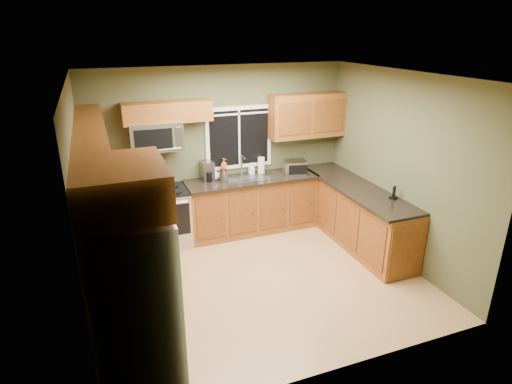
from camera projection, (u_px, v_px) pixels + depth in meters
floor at (262, 279)px, 5.85m from camera, size 4.20×4.20×0.00m
ceiling at (263, 76)px, 4.88m from camera, size 4.20×4.20×0.00m
back_wall at (221, 151)px, 6.94m from camera, size 4.20×0.00×4.20m
front_wall at (337, 253)px, 3.80m from camera, size 4.20×0.00×4.20m
left_wall at (84, 211)px, 4.67m from camera, size 0.00×3.60×3.60m
right_wall at (399, 169)px, 6.07m from camera, size 0.00×3.60×3.60m
window at (239, 138)px, 6.95m from camera, size 1.12×0.03×1.02m
base_cabinets_left at (119, 258)px, 5.51m from camera, size 0.60×2.65×0.90m
countertop_left at (116, 224)px, 5.35m from camera, size 0.65×2.65×0.04m
base_cabinets_back at (252, 205)px, 7.14m from camera, size 2.17×0.60×0.90m
countertop_back at (252, 179)px, 6.95m from camera, size 2.17×0.65×0.04m
base_cabinets_peninsula at (355, 215)px, 6.76m from camera, size 0.60×2.52×0.90m
countertop_peninsula at (356, 187)px, 6.59m from camera, size 0.65×2.50×0.04m
upper_cabinets_left at (93, 153)px, 4.96m from camera, size 0.33×2.65×0.72m
upper_cabinets_back_left at (167, 112)px, 6.25m from camera, size 1.30×0.33×0.30m
upper_cabinets_back_right at (307, 115)px, 7.09m from camera, size 1.30×0.33×0.72m
upper_cabinet_over_fridge at (120, 187)px, 3.41m from camera, size 0.72×0.90×0.38m
refrigerator at (135, 305)px, 3.82m from camera, size 0.74×0.90×1.80m
range at (164, 218)px, 6.62m from camera, size 0.76×0.69×0.94m
microwave at (156, 136)px, 6.28m from camera, size 0.76×0.41×0.42m
sink at (245, 178)px, 6.91m from camera, size 0.60×0.42×0.36m
toaster_oven at (295, 167)px, 7.09m from camera, size 0.42×0.36×0.23m
coffee_maker at (207, 171)px, 6.80m from camera, size 0.20×0.26×0.31m
kettle at (224, 175)px, 6.73m from camera, size 0.17×0.17×0.24m
paper_towel_roll at (261, 165)px, 7.15m from camera, size 0.15×0.15×0.29m
soap_bottle_a at (224, 168)px, 6.95m from camera, size 0.15×0.15×0.31m
soap_bottle_b at (251, 168)px, 7.13m from camera, size 0.09×0.09×0.18m
soap_bottle_c at (215, 174)px, 6.83m from camera, size 0.16×0.16×0.18m
cordless_phone at (394, 195)px, 6.07m from camera, size 0.11×0.11×0.19m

